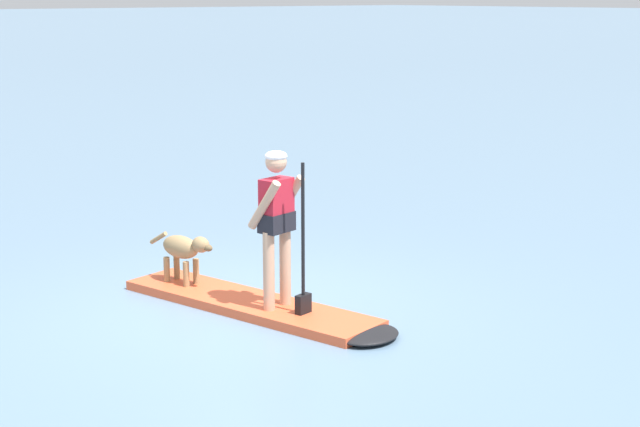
% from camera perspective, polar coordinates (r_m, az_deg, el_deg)
% --- Properties ---
extents(ground_plane, '(400.00, 400.00, 0.00)m').
position_cam_1_polar(ground_plane, '(10.76, -4.07, -5.44)').
color(ground_plane, slate).
extents(paddleboard, '(3.49, 1.34, 0.10)m').
position_cam_1_polar(paddleboard, '(10.60, -3.16, -5.42)').
color(paddleboard, '#E55933').
rests_on(paddleboard, ground_plane).
extents(person_paddler, '(0.65, 0.54, 1.65)m').
position_cam_1_polar(person_paddler, '(10.21, -2.43, -0.24)').
color(person_paddler, tan).
rests_on(person_paddler, paddleboard).
extents(dog, '(0.98, 0.32, 0.58)m').
position_cam_1_polar(dog, '(11.29, -7.81, -2.05)').
color(dog, '#997A51').
rests_on(dog, paddleboard).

